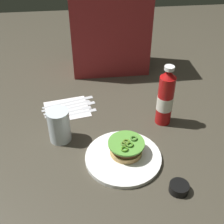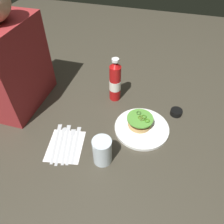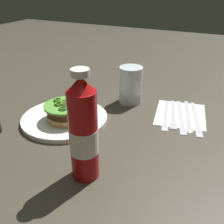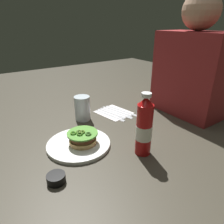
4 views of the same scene
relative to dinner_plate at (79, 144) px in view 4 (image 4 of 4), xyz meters
The scene contains 13 objects.
ground_plane 0.04m from the dinner_plate, 110.01° to the left, with size 3.00×3.00×0.00m, color #3C372C.
dinner_plate is the anchor object (origin of this frame).
burger_sandwich 0.04m from the dinner_plate, 50.52° to the left, with size 0.12×0.12×0.05m.
ketchup_bottle 0.27m from the dinner_plate, 44.70° to the left, with size 0.06×0.06×0.24m.
water_glass 0.24m from the dinner_plate, 148.85° to the left, with size 0.08×0.08×0.12m, color silver.
condiment_cup 0.20m from the dinner_plate, 45.65° to the right, with size 0.06×0.06×0.03m, color black.
napkin 0.35m from the dinner_plate, 121.68° to the left, with size 0.17×0.15×0.00m, color white.
butter_knife 0.30m from the dinner_plate, 120.13° to the left, with size 0.20×0.06×0.00m.
fork_utensil 0.32m from the dinner_plate, 119.93° to the left, with size 0.19×0.06×0.00m.
table_knife 0.34m from the dinner_plate, 117.38° to the left, with size 0.21×0.08×0.00m.
spoon_utensil 0.36m from the dinner_plate, 115.80° to the left, with size 0.20×0.07×0.00m.
steak_knife 0.39m from the dinner_plate, 115.46° to the left, with size 0.21×0.07×0.00m.
diner_person 0.67m from the dinner_plate, 87.51° to the left, with size 0.35×0.20×0.58m.
Camera 4 is at (0.65, -0.32, 0.45)m, focal length 32.53 mm.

